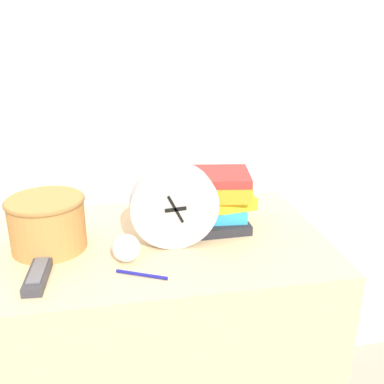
# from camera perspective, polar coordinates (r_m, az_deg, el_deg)

# --- Properties ---
(wall_back) EXTENTS (6.00, 0.04, 2.40)m
(wall_back) POSITION_cam_1_polar(r_m,az_deg,el_deg) (1.41, -10.95, 16.84)
(wall_back) COLOR silver
(wall_back) RESTS_ON ground_plane
(desk) EXTENTS (1.09, 0.55, 0.75)m
(desk) POSITION_cam_1_polar(r_m,az_deg,el_deg) (1.40, -8.36, -20.11)
(desk) COLOR tan
(desk) RESTS_ON ground_plane
(desk_clock) EXTENTS (0.22, 0.04, 0.22)m
(desk_clock) POSITION_cam_1_polar(r_m,az_deg,el_deg) (1.12, -2.24, -1.84)
(desk_clock) COLOR #B7B2A8
(desk_clock) RESTS_ON desk
(book_stack) EXTENTS (0.26, 0.21, 0.16)m
(book_stack) POSITION_cam_1_polar(r_m,az_deg,el_deg) (1.25, 2.28, -0.82)
(book_stack) COLOR #232328
(book_stack) RESTS_ON desk
(basket) EXTENTS (0.19, 0.19, 0.13)m
(basket) POSITION_cam_1_polar(r_m,az_deg,el_deg) (1.18, -17.92, -3.58)
(basket) COLOR #B27A3D
(basket) RESTS_ON desk
(tv_remote) EXTENTS (0.06, 0.18, 0.02)m
(tv_remote) POSITION_cam_1_polar(r_m,az_deg,el_deg) (1.09, -18.80, -9.51)
(tv_remote) COLOR #333338
(tv_remote) RESTS_ON desk
(crumpled_paper_ball) EXTENTS (0.07, 0.07, 0.07)m
(crumpled_paper_ball) POSITION_cam_1_polar(r_m,az_deg,el_deg) (1.09, -8.35, -7.08)
(crumpled_paper_ball) COLOR white
(crumpled_paper_ball) RESTS_ON desk
(pen) EXTENTS (0.11, 0.06, 0.01)m
(pen) POSITION_cam_1_polar(r_m,az_deg,el_deg) (1.04, -6.40, -10.37)
(pen) COLOR navy
(pen) RESTS_ON desk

